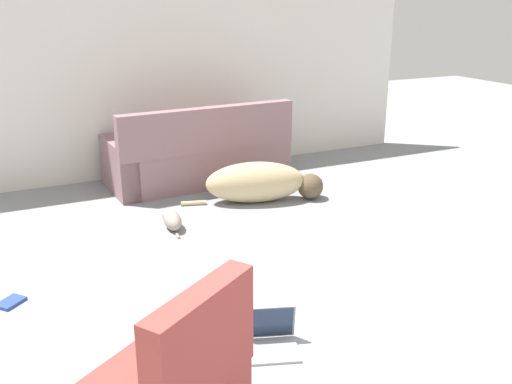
% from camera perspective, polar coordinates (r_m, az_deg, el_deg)
% --- Properties ---
extents(wall_back, '(7.09, 0.06, 2.55)m').
position_cam_1_polar(wall_back, '(6.77, -11.74, 12.18)').
color(wall_back, silver).
rests_on(wall_back, ground_plane).
extents(couch, '(2.05, 0.96, 0.91)m').
position_cam_1_polar(couch, '(6.55, -5.77, 3.47)').
color(couch, gray).
rests_on(couch, ground_plane).
extents(dog, '(1.48, 0.65, 0.42)m').
position_cam_1_polar(dog, '(5.89, 0.50, 0.94)').
color(dog, tan).
rests_on(dog, ground_plane).
extents(cat, '(0.19, 0.53, 0.17)m').
position_cam_1_polar(cat, '(5.32, -8.43, -2.72)').
color(cat, gray).
rests_on(cat, ground_plane).
extents(laptop_open, '(0.41, 0.38, 0.25)m').
position_cam_1_polar(laptop_open, '(3.57, 1.31, -14.05)').
color(laptop_open, gray).
rests_on(laptop_open, ground_plane).
extents(book_blue, '(0.22, 0.22, 0.02)m').
position_cam_1_polar(book_blue, '(4.38, -23.34, -10.09)').
color(book_blue, '#28428E').
rests_on(book_blue, ground_plane).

